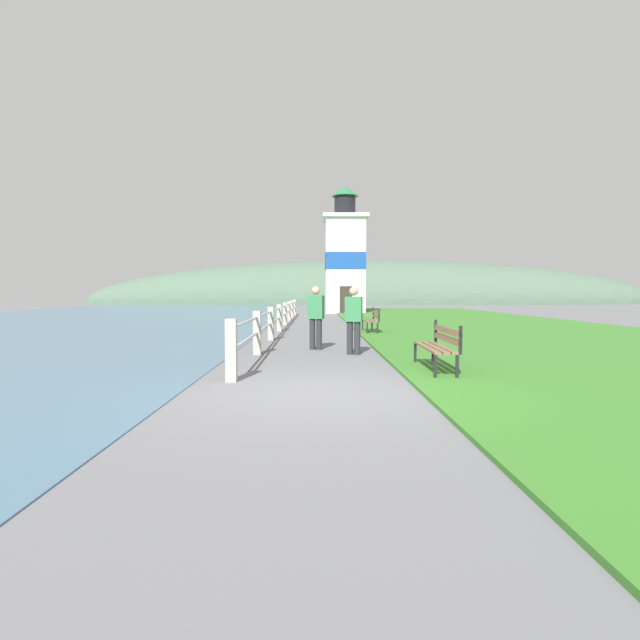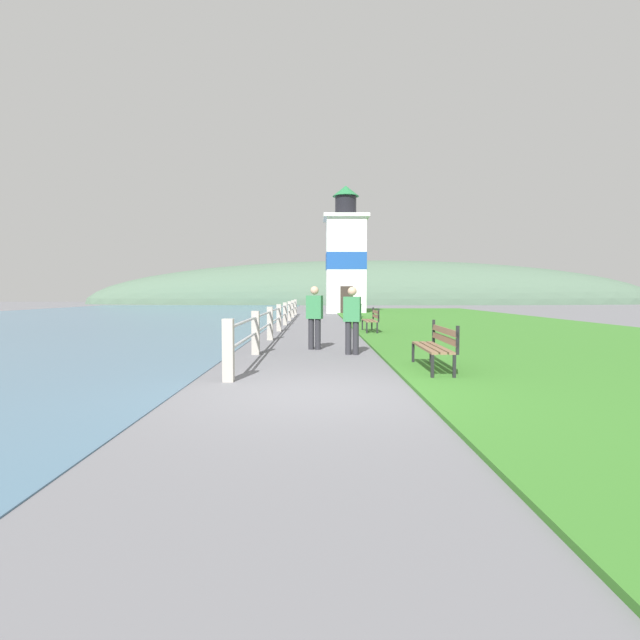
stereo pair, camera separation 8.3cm
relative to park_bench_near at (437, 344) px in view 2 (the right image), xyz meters
The scene contains 12 objects.
ground_plane 3.08m from the park_bench_near, 139.44° to the right, with size 160.00×160.00×0.00m, color slate.
grass_verge 14.89m from the park_bench_near, 69.43° to the left, with size 12.00×47.72×0.06m.
water_strip 21.48m from the park_bench_near, 139.53° to the left, with size 24.00×76.36×0.01m.
seawall_railing 12.62m from the park_bench_near, 107.23° to the left, with size 0.18×26.22×1.06m.
park_bench_near is the anchor object (origin of this frame).
park_bench_midway 9.18m from the park_bench_near, 91.28° to the left, with size 0.49×1.67×0.94m.
park_bench_far 18.46m from the park_bench_near, 90.16° to the left, with size 0.64×1.76×0.94m.
lighthouse 28.39m from the park_bench_near, 90.21° to the left, with size 3.31×3.31×9.47m.
person_strolling 4.47m from the park_bench_near, 121.26° to the left, with size 0.45×0.32×1.67m.
person_by_railing 3.06m from the park_bench_near, 117.35° to the left, with size 0.44×0.31×1.64m.
trash_bin 20.18m from the park_bench_near, 89.61° to the left, with size 0.54×0.54×0.84m.
distant_hillside 60.12m from the park_bench_near, 84.56° to the left, with size 80.00×16.00×12.00m.
Camera 2 is at (0.06, -7.33, 1.49)m, focal length 28.00 mm.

